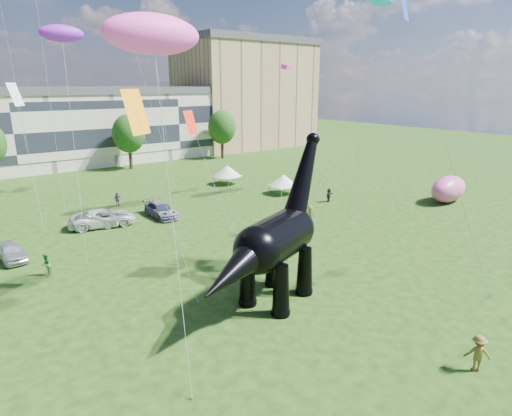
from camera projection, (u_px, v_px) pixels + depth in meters
ground at (336, 317)px, 25.79m from camera, size 220.00×220.00×0.00m
terrace_row at (8, 134)px, 67.00m from camera, size 78.00×11.00×12.00m
apartment_block at (245, 96)px, 95.71m from camera, size 28.00×18.00×22.00m
tree_mid_right at (128, 131)px, 69.29m from camera, size 5.20×5.20×9.44m
tree_far_right at (222, 125)px, 79.71m from camera, size 5.20×5.20×9.44m
dinosaur_sculpture at (273, 243)px, 26.38m from camera, size 12.88×6.54×10.74m
car_silver at (10, 252)px, 33.91m from camera, size 2.23×4.46×1.46m
car_grey at (93, 221)px, 41.35m from camera, size 4.77×2.86×1.48m
car_white at (104, 218)px, 42.12m from camera, size 6.46×3.90×1.68m
car_dark at (161, 210)px, 45.07m from camera, size 2.19×5.20×1.50m
gazebo_near at (284, 180)px, 54.35m from camera, size 3.82×3.82×2.51m
gazebo_far at (227, 171)px, 59.64m from camera, size 4.80×4.80×2.69m
inflatable_pink at (448, 189)px, 50.67m from camera, size 6.55×3.78×3.13m
visitors at (188, 247)px, 34.55m from camera, size 49.05×40.37×1.89m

